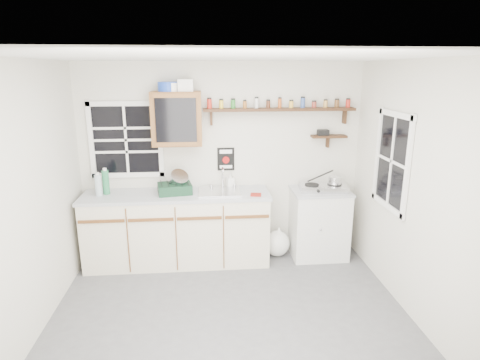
% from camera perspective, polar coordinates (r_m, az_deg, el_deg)
% --- Properties ---
extents(room, '(3.64, 3.24, 2.54)m').
position_cam_1_polar(room, '(3.68, -1.44, -2.76)').
color(room, '#4D4D4F').
rests_on(room, ground).
extents(main_cabinet, '(2.31, 0.63, 0.92)m').
position_cam_1_polar(main_cabinet, '(5.18, -8.84, -6.76)').
color(main_cabinet, beige).
rests_on(main_cabinet, floor).
extents(right_cabinet, '(0.73, 0.57, 0.91)m').
position_cam_1_polar(right_cabinet, '(5.39, 11.13, -6.01)').
color(right_cabinet, silver).
rests_on(right_cabinet, floor).
extents(sink, '(0.52, 0.44, 0.29)m').
position_cam_1_polar(sink, '(5.02, -2.93, -1.62)').
color(sink, silver).
rests_on(sink, main_cabinet).
extents(upper_cabinet, '(0.60, 0.32, 0.65)m').
position_cam_1_polar(upper_cabinet, '(4.98, -8.98, 8.61)').
color(upper_cabinet, '#593616').
rests_on(upper_cabinet, wall_back).
extents(upper_cabinet_clutter, '(0.42, 0.24, 0.14)m').
position_cam_1_polar(upper_cabinet_clutter, '(4.95, -9.34, 13.02)').
color(upper_cabinet_clutter, '#1A3DAD').
rests_on(upper_cabinet_clutter, upper_cabinet).
extents(spice_shelf, '(1.91, 0.18, 0.35)m').
position_cam_1_polar(spice_shelf, '(5.11, 5.63, 10.10)').
color(spice_shelf, black).
rests_on(spice_shelf, wall_back).
extents(secondary_shelf, '(0.45, 0.16, 0.24)m').
position_cam_1_polar(secondary_shelf, '(5.32, 12.27, 6.17)').
color(secondary_shelf, black).
rests_on(secondary_shelf, wall_back).
extents(warning_sign, '(0.22, 0.02, 0.30)m').
position_cam_1_polar(warning_sign, '(5.20, -2.02, 2.99)').
color(warning_sign, black).
rests_on(warning_sign, wall_back).
extents(window_back, '(0.93, 0.03, 0.98)m').
position_cam_1_polar(window_back, '(5.24, -15.90, 5.50)').
color(window_back, black).
rests_on(window_back, wall_back).
extents(window_right, '(0.03, 0.78, 1.08)m').
position_cam_1_polar(window_right, '(4.61, 20.83, 2.52)').
color(window_right, black).
rests_on(window_right, wall_back).
extents(water_bottles, '(0.16, 0.14, 0.33)m').
position_cam_1_polar(water_bottles, '(5.15, -18.98, -0.45)').
color(water_bottles, '#A2B6BE').
rests_on(water_bottles, main_cabinet).
extents(dish_rack, '(0.45, 0.37, 0.30)m').
position_cam_1_polar(dish_rack, '(5.01, -9.11, -0.79)').
color(dish_rack, black).
rests_on(dish_rack, main_cabinet).
extents(soap_bottle, '(0.11, 0.11, 0.19)m').
position_cam_1_polar(soap_bottle, '(5.21, -1.40, 0.00)').
color(soap_bottle, silver).
rests_on(soap_bottle, main_cabinet).
extents(rag, '(0.15, 0.13, 0.02)m').
position_cam_1_polar(rag, '(4.89, 2.27, -2.10)').
color(rag, maroon).
rests_on(rag, main_cabinet).
extents(hotplate, '(0.62, 0.38, 0.09)m').
position_cam_1_polar(hotplate, '(5.23, 11.73, -1.03)').
color(hotplate, silver).
rests_on(hotplate, right_cabinet).
extents(saucepan, '(0.42, 0.19, 0.18)m').
position_cam_1_polar(saucepan, '(5.25, 13.26, -0.04)').
color(saucepan, silver).
rests_on(saucepan, hotplate).
extents(trash_bag, '(0.37, 0.34, 0.43)m').
position_cam_1_polar(trash_bag, '(5.39, 5.30, -8.92)').
color(trash_bag, white).
rests_on(trash_bag, floor).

